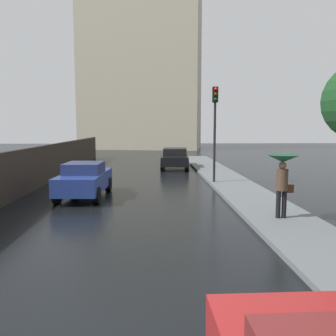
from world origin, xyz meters
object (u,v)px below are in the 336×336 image
(traffic_light, at_px, (215,117))
(car_black_mid_road, at_px, (175,158))
(pedestrian_with_umbrella_near, at_px, (283,169))
(car_blue_far_ahead, at_px, (85,179))

(traffic_light, bearing_deg, car_black_mid_road, 102.37)
(pedestrian_with_umbrella_near, bearing_deg, car_blue_far_ahead, -33.20)
(car_blue_far_ahead, bearing_deg, pedestrian_with_umbrella_near, 150.50)
(traffic_light, bearing_deg, car_blue_far_ahead, -152.28)
(car_black_mid_road, height_order, car_blue_far_ahead, car_blue_far_ahead)
(pedestrian_with_umbrella_near, bearing_deg, car_black_mid_road, -81.77)
(car_black_mid_road, bearing_deg, pedestrian_with_umbrella_near, -76.86)
(car_black_mid_road, height_order, pedestrian_with_umbrella_near, pedestrian_with_umbrella_near)
(car_black_mid_road, relative_size, traffic_light, 1.00)
(car_blue_far_ahead, xyz_separation_m, traffic_light, (5.84, 3.07, 2.61))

